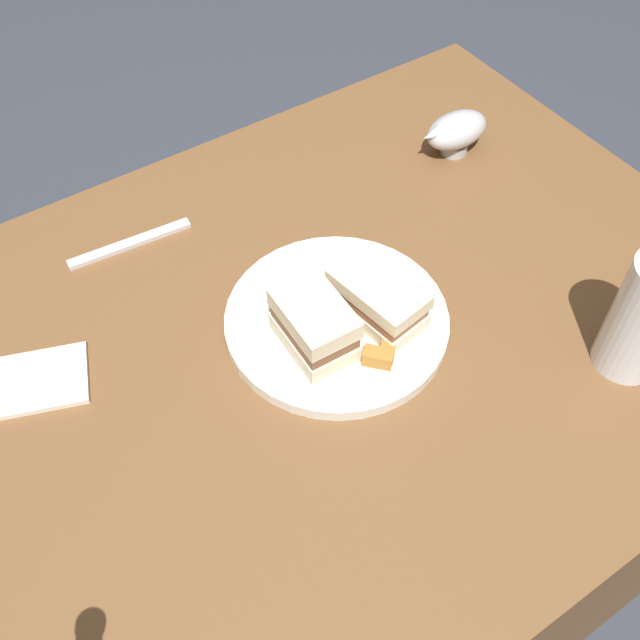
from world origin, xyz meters
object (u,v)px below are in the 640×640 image
gravy_boat (456,131)px  napkin (42,380)px  fork (130,243)px  plate (337,322)px  sandwich_half_right (378,299)px  sandwich_half_left (315,326)px

gravy_boat → napkin: gravy_boat is taller
napkin → fork: 0.24m
plate → gravy_boat: size_ratio=2.42×
sandwich_half_right → gravy_boat: bearing=-145.4°
sandwich_half_right → napkin: sandwich_half_right is taller
sandwich_half_left → napkin: (0.30, -0.15, -0.05)m
sandwich_half_left → gravy_boat: size_ratio=0.91×
sandwich_half_left → napkin: 0.34m
sandwich_half_left → sandwich_half_right: size_ratio=0.82×
sandwich_half_right → napkin: size_ratio=1.20×
sandwich_half_right → plate: bearing=-25.5°
plate → sandwich_half_right: 0.06m
sandwich_half_right → fork: size_ratio=0.73×
sandwich_half_left → gravy_boat: (-0.40, -0.21, -0.01)m
sandwich_half_left → fork: bearing=-69.1°
fork → plate: bearing=124.7°
plate → sandwich_half_left: bearing=21.2°
sandwich_half_left → sandwich_half_right: (-0.09, 0.00, -0.01)m
plate → fork: bearing=-60.3°
plate → napkin: bearing=-20.1°
napkin → gravy_boat: bearing=-175.0°
sandwich_half_right → fork: 0.37m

